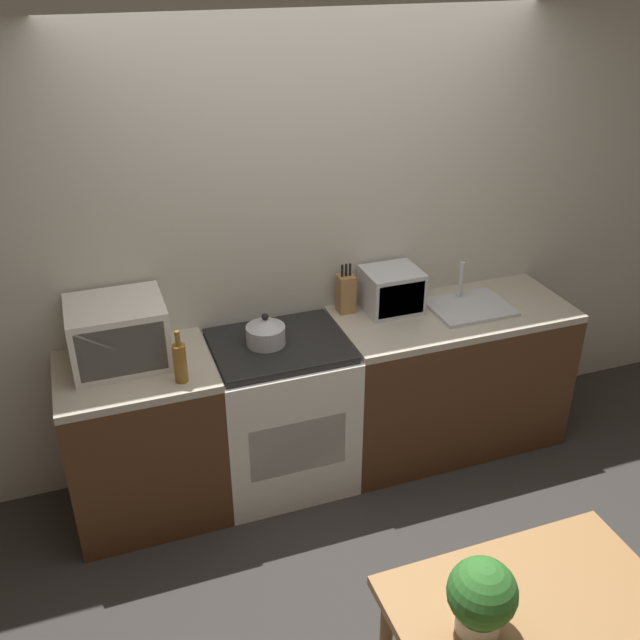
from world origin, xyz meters
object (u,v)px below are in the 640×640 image
at_px(kettle, 266,331).
at_px(bottle, 180,362).
at_px(toaster_oven, 392,290).
at_px(dining_table, 542,639).
at_px(microwave, 118,333).
at_px(stove_range, 281,413).

height_order(kettle, bottle, bottle).
bearing_deg(toaster_oven, dining_table, -99.59).
height_order(bottle, dining_table, bottle).
xyz_separation_m(microwave, toaster_oven, (1.52, 0.06, -0.04)).
bearing_deg(dining_table, bottle, 119.09).
bearing_deg(toaster_oven, microwave, -177.68).
bearing_deg(toaster_oven, stove_range, -168.17).
relative_size(microwave, bottle, 1.70).
height_order(stove_range, toaster_oven, toaster_oven).
bearing_deg(stove_range, dining_table, -78.50).
distance_m(bottle, toaster_oven, 1.31).
bearing_deg(stove_range, microwave, 173.68).
distance_m(kettle, toaster_oven, 0.80).
xyz_separation_m(stove_range, microwave, (-0.80, 0.09, 0.61)).
relative_size(microwave, dining_table, 0.47).
relative_size(kettle, dining_table, 0.21).
xyz_separation_m(stove_range, dining_table, (0.38, -1.86, 0.21)).
relative_size(stove_range, dining_table, 0.91).
height_order(stove_range, microwave, microwave).
bearing_deg(dining_table, stove_range, 101.50).
distance_m(microwave, dining_table, 2.31).
bearing_deg(bottle, toaster_oven, 15.21).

